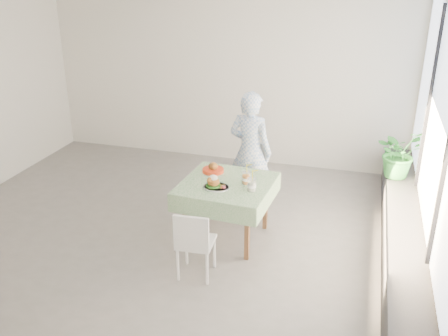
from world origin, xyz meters
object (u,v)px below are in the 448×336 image
(main_dish, at_px, (215,184))
(potted_plant, at_px, (399,153))
(chair_near, at_px, (196,255))
(chair_far, at_px, (245,188))
(juice_cup_orange, at_px, (246,178))
(cafe_table, at_px, (227,204))
(diner, at_px, (250,151))

(main_dish, xyz_separation_m, potted_plant, (2.06, 1.54, 0.04))
(potted_plant, bearing_deg, chair_near, -132.96)
(chair_far, xyz_separation_m, main_dish, (-0.10, -1.04, 0.51))
(juice_cup_orange, bearing_deg, chair_near, -109.86)
(chair_near, bearing_deg, potted_plant, 47.04)
(cafe_table, distance_m, diner, 0.97)
(cafe_table, xyz_separation_m, juice_cup_orange, (0.22, 0.04, 0.35))
(cafe_table, height_order, chair_far, chair_far)
(main_dish, distance_m, juice_cup_orange, 0.39)
(main_dish, relative_size, juice_cup_orange, 1.05)
(cafe_table, xyz_separation_m, diner, (0.07, 0.90, 0.36))
(diner, xyz_separation_m, main_dish, (-0.16, -1.08, -0.02))
(diner, distance_m, main_dish, 1.09)
(juice_cup_orange, bearing_deg, main_dish, -145.60)
(cafe_table, xyz_separation_m, main_dish, (-0.09, -0.18, 0.33))
(cafe_table, height_order, potted_plant, potted_plant)
(chair_far, distance_m, chair_near, 1.72)
(chair_far, bearing_deg, main_dish, -95.55)
(chair_far, height_order, potted_plant, potted_plant)
(cafe_table, xyz_separation_m, chair_near, (-0.10, -0.85, -0.22))
(chair_near, distance_m, diner, 1.85)
(chair_far, relative_size, chair_near, 1.17)
(chair_far, bearing_deg, juice_cup_orange, -75.25)
(chair_far, bearing_deg, chair_near, -93.52)
(chair_near, bearing_deg, juice_cup_orange, 70.14)
(chair_far, height_order, chair_near, chair_far)
(potted_plant, bearing_deg, chair_far, -165.68)
(chair_far, height_order, juice_cup_orange, juice_cup_orange)
(cafe_table, relative_size, potted_plant, 1.66)
(chair_near, distance_m, juice_cup_orange, 1.10)
(chair_far, bearing_deg, cafe_table, -90.50)
(cafe_table, relative_size, diner, 0.68)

